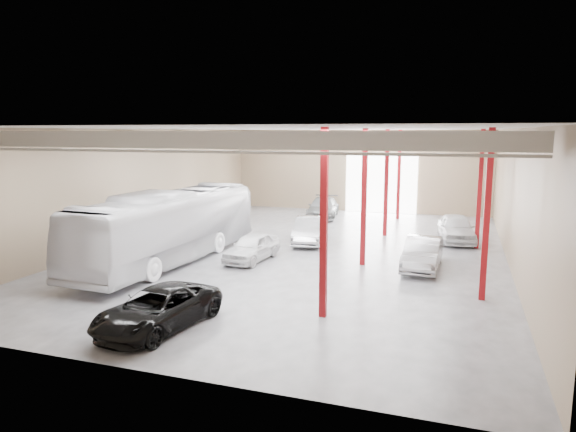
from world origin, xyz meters
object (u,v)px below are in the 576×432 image
Objects in this scene: coach_bus at (170,226)px; car_row_b at (309,230)px; black_sedan at (158,309)px; car_right_near at (423,253)px; car_row_a at (252,247)px; car_row_c at (323,208)px; car_right_far at (456,228)px.

coach_bus reaches higher than car_row_b.
car_right_near reaches higher than black_sedan.
car_row_c reaches higher than car_row_a.
coach_bus is 4.48m from car_row_a.
car_row_b reaches higher than car_right_near.
car_row_a is at bearing -118.16° from car_row_b.
black_sedan is 1.05× the size of car_row_b.
coach_bus is 3.20× the size of car_row_a.
coach_bus is 13.17m from car_right_near.
coach_bus is 17.59m from car_right_far.
car_right_far is at bearing 80.28° from car_right_near.
car_row_b reaches higher than black_sedan.
car_row_c is (4.04, 16.35, -1.10)m from coach_bus.
car_right_near is (8.80, 1.18, 0.06)m from car_row_a.
black_sedan is 13.84m from car_right_near.
car_row_c is at bearing 124.62° from car_right_near.
coach_bus is at bearing -166.25° from car_right_near.
black_sedan is at bearing -125.80° from car_right_far.
car_right_far is at bearing 11.02° from car_row_b.
coach_bus is 16.87m from car_row_c.
coach_bus is 2.80× the size of car_row_b.
black_sedan is 10.02m from car_row_a.
coach_bus is at bearing 126.90° from black_sedan.
car_row_b reaches higher than car_row_a.
car_row_b is 1.01× the size of car_right_near.
black_sedan is at bearing -124.37° from car_right_near.
black_sedan is 1.07× the size of car_right_near.
car_right_near is at bearing -64.87° from car_row_c.
car_row_c reaches higher than car_right_near.
car_row_a is at bearing 101.58° from black_sedan.
car_right_near is 7.55m from car_right_far.
black_sedan is 0.94× the size of car_row_c.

